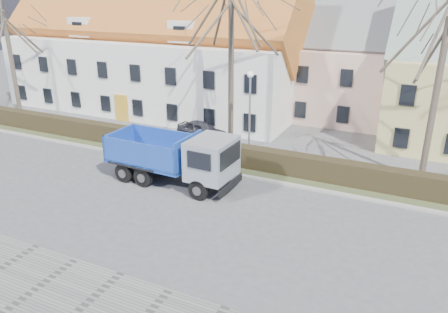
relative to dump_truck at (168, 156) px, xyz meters
The scene contains 13 objects.
ground 4.00m from the dump_truck, 36.16° to the right, with size 120.00×120.00×0.00m, color #4D4D50.
curb_far 4.12m from the dump_truck, 39.23° to the left, with size 80.00×0.30×0.12m, color gray.
grass_strip 5.23m from the dump_truck, 53.57° to the left, with size 80.00×3.00×0.10m, color #3E4527.
hedge 4.93m from the dump_truck, 52.16° to the left, with size 60.00×0.90×1.30m, color black.
building_white 17.38m from the dump_truck, 125.95° to the left, with size 26.80×10.80×9.50m, color white, non-canonical shape.
building_pink 19.30m from the dump_truck, 68.64° to the left, with size 10.80×8.80×8.00m, color beige, non-canonical shape.
tree_0 20.34m from the dump_truck, 161.61° to the left, with size 7.20×7.20×9.90m, color #493D32, non-canonical shape.
tree_1 7.99m from the dump_truck, 81.26° to the left, with size 9.20×9.20×12.65m, color #493D32, non-canonical shape.
tree_2 14.96m from the dump_truck, 26.00° to the left, with size 8.00×8.00×11.00m, color #493D32, non-canonical shape.
dump_truck is the anchor object (origin of this frame).
streetlight 5.80m from the dump_truck, 58.82° to the left, with size 0.45×0.45×5.81m, color #939699, non-canonical shape.
cart_frame 2.83m from the dump_truck, 114.99° to the left, with size 0.80×0.46×0.73m, color silver, non-canonical shape.
parked_car_a 7.82m from the dump_truck, 103.97° to the left, with size 1.54×3.83×1.31m, color #272730.
Camera 1 is at (9.58, -16.98, 10.31)m, focal length 35.00 mm.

